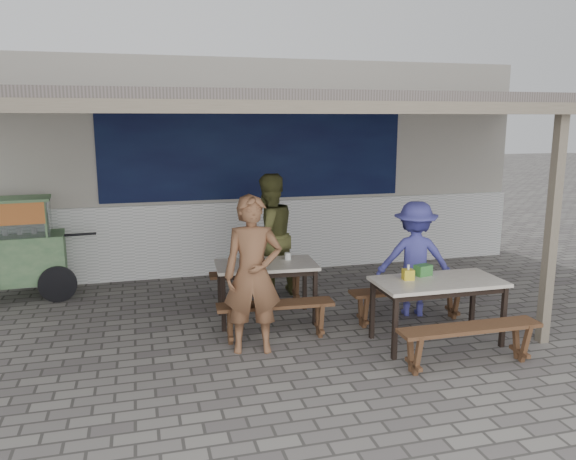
% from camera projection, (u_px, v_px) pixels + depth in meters
% --- Properties ---
extents(ground, '(60.00, 60.00, 0.00)m').
position_uv_depth(ground, '(325.00, 333.00, 6.78)').
color(ground, slate).
rests_on(ground, ground).
extents(back_wall, '(9.00, 1.28, 3.50)m').
position_uv_depth(back_wall, '(261.00, 167.00, 9.84)').
color(back_wall, '#AFAA9D').
rests_on(back_wall, ground).
extents(warung_roof, '(9.00, 4.21, 2.81)m').
position_uv_depth(warung_roof, '(306.00, 105.00, 7.11)').
color(warung_roof, '#605652').
rests_on(warung_roof, ground).
extents(table_left, '(1.31, 0.79, 0.75)m').
position_uv_depth(table_left, '(266.00, 269.00, 7.11)').
color(table_left, silver).
rests_on(table_left, ground).
extents(bench_left_street, '(1.38, 0.37, 0.45)m').
position_uv_depth(bench_left_street, '(275.00, 312.00, 6.52)').
color(bench_left_street, brown).
rests_on(bench_left_street, ground).
extents(bench_left_wall, '(1.38, 0.37, 0.45)m').
position_uv_depth(bench_left_wall, '(259.00, 280.00, 7.83)').
color(bench_left_wall, brown).
rests_on(bench_left_wall, ground).
extents(table_right, '(1.45, 0.74, 0.75)m').
position_uv_depth(table_right, '(438.00, 286.00, 6.37)').
color(table_right, silver).
rests_on(table_right, ground).
extents(bench_right_street, '(1.55, 0.29, 0.45)m').
position_uv_depth(bench_right_street, '(470.00, 336.00, 5.79)').
color(bench_right_street, brown).
rests_on(bench_right_street, ground).
extents(bench_right_wall, '(1.55, 0.29, 0.45)m').
position_uv_depth(bench_right_wall, '(409.00, 296.00, 7.08)').
color(bench_right_wall, brown).
rests_on(bench_right_wall, ground).
extents(vendor_cart, '(1.81, 0.81, 1.46)m').
position_uv_depth(vendor_cart, '(16.00, 245.00, 7.92)').
color(vendor_cart, '#7AA06A').
rests_on(vendor_cart, ground).
extents(patron_street_side, '(0.70, 0.52, 1.75)m').
position_uv_depth(patron_street_side, '(253.00, 275.00, 6.11)').
color(patron_street_side, brown).
rests_on(patron_street_side, ground).
extents(patron_wall_side, '(1.06, 0.95, 1.79)m').
position_uv_depth(patron_wall_side, '(268.00, 236.00, 8.05)').
color(patron_wall_side, brown).
rests_on(patron_wall_side, ground).
extents(patron_right_table, '(1.10, 0.84, 1.51)m').
position_uv_depth(patron_right_table, '(414.00, 259.00, 7.31)').
color(patron_right_table, '#44449F').
rests_on(patron_right_table, ground).
extents(tissue_box, '(0.13, 0.13, 0.12)m').
position_uv_depth(tissue_box, '(408.00, 274.00, 6.37)').
color(tissue_box, gold).
rests_on(tissue_box, table_right).
extents(donation_box, '(0.22, 0.17, 0.13)m').
position_uv_depth(donation_box, '(423.00, 270.00, 6.53)').
color(donation_box, '#397E38').
rests_on(donation_box, table_right).
extents(condiment_jar, '(0.08, 0.08, 0.09)m').
position_uv_depth(condiment_jar, '(288.00, 256.00, 7.26)').
color(condiment_jar, silver).
rests_on(condiment_jar, table_left).
extents(condiment_bowl, '(0.22, 0.22, 0.05)m').
position_uv_depth(condiment_bowl, '(247.00, 260.00, 7.16)').
color(condiment_bowl, white).
rests_on(condiment_bowl, table_left).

